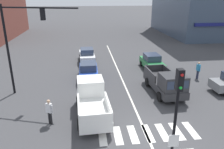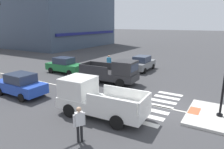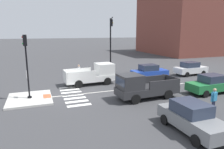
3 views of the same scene
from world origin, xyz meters
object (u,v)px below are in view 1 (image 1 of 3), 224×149
object	(u,v)px
pickup_truck_white_westbound_near	(92,100)
pedestrian_waiting_far_side	(198,69)
traffic_light_mast	(19,37)
pickup_truck_charcoal_eastbound_mid	(166,83)
car_green_eastbound_far	(152,62)
signal_pole	(176,117)
car_blue_westbound_far	(88,71)
car_white_westbound_distant	(87,55)
pedestrian_at_curb_left	(49,110)

from	to	relation	value
pickup_truck_white_westbound_near	pedestrian_waiting_far_side	world-z (taller)	pickup_truck_white_westbound_near
traffic_light_mast	pickup_truck_charcoal_eastbound_mid	xyz separation A→B (m)	(11.15, -1.36, -3.66)
car_green_eastbound_far	signal_pole	bearing A→B (deg)	-103.37
car_blue_westbound_far	pickup_truck_white_westbound_near	size ratio (longest dim) A/B	0.79
pickup_truck_white_westbound_near	car_green_eastbound_far	bearing A→B (deg)	52.41
pedestrian_waiting_far_side	car_blue_westbound_far	bearing A→B (deg)	173.76
pedestrian_waiting_far_side	pickup_truck_white_westbound_near	bearing A→B (deg)	-152.15
car_white_westbound_distant	pedestrian_at_curb_left	size ratio (longest dim) A/B	2.49
pickup_truck_charcoal_eastbound_mid	pedestrian_waiting_far_side	distance (m)	5.24
signal_pole	pedestrian_at_curb_left	xyz separation A→B (m)	(-5.78, 5.14, -2.14)
car_white_westbound_distant	signal_pole	bearing A→B (deg)	-79.79
signal_pole	car_blue_westbound_far	world-z (taller)	signal_pole
pedestrian_waiting_far_side	signal_pole	bearing A→B (deg)	-121.38
pickup_truck_white_westbound_near	pedestrian_at_curb_left	xyz separation A→B (m)	(-2.63, -1.07, 0.00)
car_white_westbound_distant	car_green_eastbound_far	size ratio (longest dim) A/B	1.01
pedestrian_waiting_far_side	car_green_eastbound_far	bearing A→B (deg)	137.18
car_white_westbound_distant	pickup_truck_white_westbound_near	xyz separation A→B (m)	(0.21, -12.42, 0.17)
car_white_westbound_distant	pedestrian_waiting_far_side	size ratio (longest dim) A/B	2.49
pedestrian_waiting_far_side	pickup_truck_charcoal_eastbound_mid	bearing A→B (deg)	-143.89
car_blue_westbound_far	pedestrian_at_curb_left	bearing A→B (deg)	-108.23
signal_pole	pedestrian_waiting_far_side	bearing A→B (deg)	58.62
signal_pole	car_green_eastbound_far	size ratio (longest dim) A/B	1.19
traffic_light_mast	car_green_eastbound_far	size ratio (longest dim) A/B	1.69
signal_pole	car_white_westbound_distant	size ratio (longest dim) A/B	1.19
car_green_eastbound_far	car_blue_westbound_far	bearing A→B (deg)	-162.47
car_green_eastbound_far	pickup_truck_charcoal_eastbound_mid	size ratio (longest dim) A/B	0.80
pedestrian_at_curb_left	signal_pole	bearing A→B (deg)	-41.65
signal_pole	car_blue_westbound_far	xyz separation A→B (m)	(-3.27, 12.74, -2.31)
car_green_eastbound_far	traffic_light_mast	bearing A→B (deg)	-157.09
car_white_westbound_distant	traffic_light_mast	bearing A→B (deg)	-119.53
pickup_truck_white_westbound_near	signal_pole	bearing A→B (deg)	-63.10
pickup_truck_charcoal_eastbound_mid	pedestrian_waiting_far_side	bearing A→B (deg)	36.11
pedestrian_at_curb_left	car_white_westbound_distant	bearing A→B (deg)	79.81
signal_pole	car_green_eastbound_far	world-z (taller)	signal_pole
car_white_westbound_distant	pedestrian_at_curb_left	xyz separation A→B (m)	(-2.42, -13.49, 0.17)
traffic_light_mast	pickup_truck_charcoal_eastbound_mid	bearing A→B (deg)	-6.98
car_green_eastbound_far	pedestrian_at_curb_left	distance (m)	13.49
car_blue_westbound_far	pickup_truck_charcoal_eastbound_mid	bearing A→B (deg)	-34.55
pickup_truck_white_westbound_near	pickup_truck_charcoal_eastbound_mid	distance (m)	6.43
signal_pole	car_green_eastbound_far	bearing A→B (deg)	76.63
car_white_westbound_distant	car_blue_westbound_far	world-z (taller)	same
signal_pole	pickup_truck_white_westbound_near	size ratio (longest dim) A/B	0.95
car_green_eastbound_far	pedestrian_waiting_far_side	bearing A→B (deg)	-42.82
pedestrian_waiting_far_side	pedestrian_at_curb_left	bearing A→B (deg)	-153.28
traffic_light_mast	car_green_eastbound_far	xyz separation A→B (m)	(11.84, 5.00, -3.83)
pickup_truck_white_westbound_near	pickup_truck_charcoal_eastbound_mid	size ratio (longest dim) A/B	1.00
car_green_eastbound_far	pedestrian_waiting_far_side	distance (m)	4.83
signal_pole	car_white_westbound_distant	bearing A→B (deg)	100.21
car_white_westbound_distant	car_blue_westbound_far	xyz separation A→B (m)	(0.08, -5.88, 0.00)
car_white_westbound_distant	pickup_truck_white_westbound_near	size ratio (longest dim) A/B	0.80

